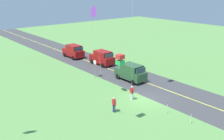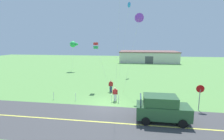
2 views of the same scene
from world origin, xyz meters
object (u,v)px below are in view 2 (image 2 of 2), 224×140
at_px(person_adult_companion, 115,94).
at_px(car_suv_foreground, 162,108).
at_px(kite_red_low, 96,46).
at_px(person_adult_near, 111,86).
at_px(kite_yellow_high, 129,5).
at_px(kite_pink_drift, 139,18).
at_px(kite_green_far, 73,44).
at_px(stop_sign, 200,93).
at_px(warehouse_distant, 148,56).

bearing_deg(person_adult_companion, car_suv_foreground, 22.55).
bearing_deg(kite_red_low, person_adult_near, -29.56).
xyz_separation_m(person_adult_near, kite_yellow_high, (1.61, 14.47, 13.08)).
height_order(person_adult_companion, kite_pink_drift, kite_pink_drift).
bearing_deg(kite_yellow_high, kite_green_far, 176.10).
distance_m(stop_sign, warehouse_distant, 39.50).
bearing_deg(kite_green_far, person_adult_near, -54.25).
bearing_deg(person_adult_near, warehouse_distant, 141.75).
xyz_separation_m(stop_sign, kite_green_far, (-20.58, 20.03, 4.24)).
bearing_deg(person_adult_companion, kite_green_far, -171.75).
height_order(person_adult_companion, warehouse_distant, warehouse_distant).
relative_size(person_adult_near, kite_green_far, 0.24).
bearing_deg(kite_pink_drift, warehouse_distant, 84.23).
height_order(stop_sign, warehouse_distant, warehouse_distant).
xyz_separation_m(stop_sign, kite_red_low, (-11.83, 5.99, 4.33)).
xyz_separation_m(person_adult_companion, kite_pink_drift, (2.50, 3.02, 8.63)).
bearing_deg(person_adult_near, stop_sign, 37.03).
distance_m(person_adult_near, warehouse_distant, 35.45).
xyz_separation_m(kite_yellow_high, warehouse_distant, (5.45, 20.26, -12.19)).
bearing_deg(kite_yellow_high, person_adult_companion, -91.89).
relative_size(stop_sign, kite_pink_drift, 0.25).
height_order(stop_sign, kite_green_far, kite_green_far).
bearing_deg(warehouse_distant, kite_pink_drift, -95.77).
xyz_separation_m(person_adult_near, person_adult_companion, (1.02, -3.40, 0.00)).
bearing_deg(kite_green_far, car_suv_foreground, -54.14).
height_order(kite_yellow_high, warehouse_distant, kite_yellow_high).
relative_size(car_suv_foreground, stop_sign, 1.72).
xyz_separation_m(car_suv_foreground, person_adult_companion, (-4.54, 4.23, -0.29)).
height_order(kite_yellow_high, kite_green_far, kite_yellow_high).
height_order(car_suv_foreground, person_adult_near, car_suv_foreground).
distance_m(kite_yellow_high, warehouse_distant, 24.26).
bearing_deg(warehouse_distant, person_adult_near, -101.49).
relative_size(kite_yellow_high, warehouse_distant, 0.79).
bearing_deg(kite_green_far, kite_yellow_high, -3.90).
relative_size(kite_red_low, kite_pink_drift, 0.65).
distance_m(person_adult_near, kite_pink_drift, 9.32).
relative_size(kite_red_low, warehouse_distant, 0.36).
bearing_deg(stop_sign, warehouse_distant, 93.60).
relative_size(person_adult_near, kite_red_low, 0.24).
bearing_deg(car_suv_foreground, kite_red_low, 131.31).
distance_m(kite_red_low, kite_pink_drift, 6.91).
bearing_deg(stop_sign, kite_pink_drift, 144.41).
height_order(stop_sign, person_adult_companion, stop_sign).
height_order(stop_sign, person_adult_near, stop_sign).
relative_size(kite_yellow_high, kite_pink_drift, 1.45).
bearing_deg(stop_sign, car_suv_foreground, -143.63).
xyz_separation_m(kite_red_low, kite_yellow_high, (3.89, 13.17, 7.82)).
relative_size(car_suv_foreground, person_adult_companion, 2.75).
xyz_separation_m(person_adult_near, warehouse_distant, (7.06, 34.73, 0.89)).
xyz_separation_m(kite_green_far, kite_pink_drift, (14.55, -15.71, 3.45)).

